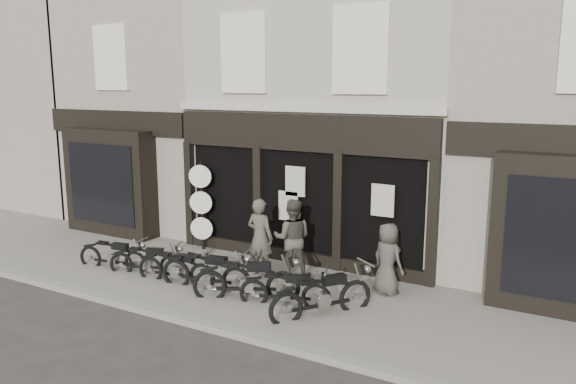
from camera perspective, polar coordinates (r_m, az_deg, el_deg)
The scene contains 17 objects.
ground_plane at distance 12.29m, azimuth -5.74°, elevation -11.26°, with size 90.00×90.00×0.00m, color #2D2B28.
pavement at distance 12.96m, azimuth -3.41°, elevation -9.75°, with size 30.00×4.20×0.12m, color slate.
kerb at distance 11.36m, azimuth -9.49°, elevation -12.94°, with size 30.00×0.25×0.13m, color gray.
central_building at distance 16.59m, azimuth 6.11°, elevation 8.95°, with size 7.30×6.22×8.34m.
neighbour_left at distance 19.97m, azimuth -11.10°, elevation 9.01°, with size 5.60×6.73×8.34m.
filler_left at distance 26.08m, azimuth -24.82°, elevation 8.75°, with size 11.00×6.00×8.20m, color gray.
motorcycle_0 at distance 14.71m, azimuth -17.31°, elevation -6.42°, with size 1.95×0.64×0.94m.
motorcycle_1 at distance 14.12m, azimuth -14.11°, elevation -7.04°, with size 1.79×0.92×0.90m.
motorcycle_2 at distance 13.35m, azimuth -11.22°, elevation -7.85°, with size 2.02×0.61×0.97m.
motorcycle_3 at distance 12.83m, azimuth -8.23°, elevation -8.33°, with size 2.23×0.70×1.07m.
motorcycle_4 at distance 12.16m, azimuth -4.13°, elevation -9.26°, with size 2.14×1.32×1.11m.
motorcycle_5 at distance 11.82m, azimuth -0.21°, elevation -10.20°, with size 1.87×0.90×0.93m.
motorcycle_6 at distance 11.34m, azimuth 3.56°, elevation -10.82°, with size 1.55×1.98×1.09m.
man_left at distance 13.34m, azimuth -2.86°, elevation -4.63°, with size 0.68×0.45×1.88m, color #4A473D.
man_centre at distance 13.25m, azimuth 0.44°, elevation -4.71°, with size 0.91×0.71×1.88m, color #464338.
man_right at distance 12.42m, azimuth 10.08°, elevation -6.70°, with size 0.77×0.50×1.58m, color #443D38.
advert_sign_post at distance 15.54m, azimuth -8.75°, elevation -1.78°, with size 0.60×0.40×2.57m.
Camera 1 is at (6.66, -9.24, 4.63)m, focal length 35.00 mm.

